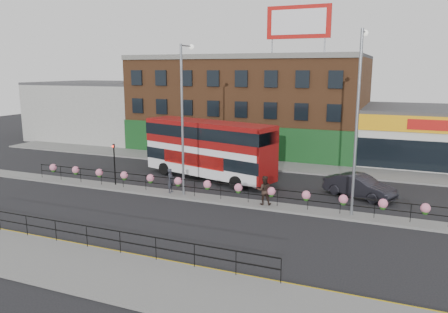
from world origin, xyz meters
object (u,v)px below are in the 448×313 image
at_px(double_decker_bus, 208,144).
at_px(pedestrian_b, 264,190).
at_px(car, 359,186).
at_px(lamp_column_west, 184,107).
at_px(pedestrian_a, 171,181).
at_px(lamp_column_east, 358,107).

distance_m(double_decker_bus, pedestrian_b, 8.63).
bearing_deg(car, lamp_column_west, 133.76).
distance_m(pedestrian_a, lamp_column_east, 13.87).
bearing_deg(lamp_column_west, lamp_column_east, 0.05).
bearing_deg(pedestrian_a, car, -73.91).
xyz_separation_m(car, pedestrian_a, (-12.66, -4.42, 0.21)).
relative_size(pedestrian_b, lamp_column_east, 0.17).
height_order(double_decker_bus, pedestrian_b, double_decker_bus).
height_order(pedestrian_b, lamp_column_east, lamp_column_east).
height_order(car, lamp_column_west, lamp_column_west).
relative_size(car, lamp_column_east, 0.47).
xyz_separation_m(double_decker_bus, pedestrian_b, (6.47, -5.42, -1.80)).
height_order(pedestrian_a, pedestrian_b, pedestrian_b).
height_order(car, pedestrian_b, pedestrian_b).
height_order(pedestrian_a, lamp_column_east, lamp_column_east).
distance_m(double_decker_bus, lamp_column_east, 13.61).
relative_size(pedestrian_b, lamp_column_west, 0.18).
distance_m(pedestrian_a, pedestrian_b, 7.08).
bearing_deg(lamp_column_west, car, 20.19).
distance_m(car, pedestrian_b, 7.22).
xyz_separation_m(car, pedestrian_b, (-5.58, -4.58, 0.30)).
distance_m(double_decker_bus, car, 12.26).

